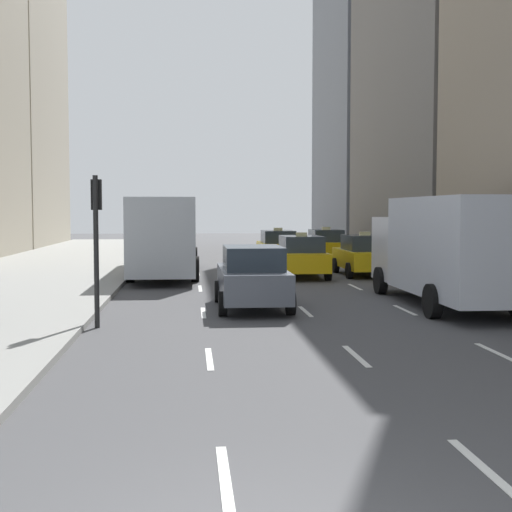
# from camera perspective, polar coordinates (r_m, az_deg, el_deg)

# --- Properties ---
(sidewalk_left) EXTENTS (8.00, 66.00, 0.15)m
(sidewalk_left) POSITION_cam_1_polar(r_m,az_deg,el_deg) (32.96, -16.58, -1.18)
(sidewalk_left) COLOR gray
(sidewalk_left) RESTS_ON ground
(lane_markings) EXTENTS (5.72, 56.00, 0.01)m
(lane_markings) POSITION_cam_1_polar(r_m,az_deg,el_deg) (28.51, 1.06, -1.90)
(lane_markings) COLOR white
(lane_markings) RESTS_ON ground
(taxi_lead) EXTENTS (2.02, 4.40, 1.87)m
(taxi_lead) POSITION_cam_1_polar(r_m,az_deg,el_deg) (30.61, 8.60, 0.09)
(taxi_lead) COLOR yellow
(taxi_lead) RESTS_ON ground
(taxi_second) EXTENTS (2.02, 4.40, 1.87)m
(taxi_second) POSITION_cam_1_polar(r_m,az_deg,el_deg) (37.14, 1.74, 0.75)
(taxi_second) COLOR yellow
(taxi_second) RESTS_ON ground
(taxi_third) EXTENTS (2.02, 4.40, 1.87)m
(taxi_third) POSITION_cam_1_polar(r_m,az_deg,el_deg) (39.00, 5.56, 0.88)
(taxi_third) COLOR yellow
(taxi_third) RESTS_ON ground
(taxi_fourth) EXTENTS (2.02, 4.40, 1.87)m
(taxi_fourth) POSITION_cam_1_polar(r_m,az_deg,el_deg) (29.46, 3.59, -0.02)
(taxi_fourth) COLOR yellow
(taxi_fourth) RESTS_ON ground
(sedan_black_near) EXTENTS (2.02, 4.54, 1.78)m
(sedan_black_near) POSITION_cam_1_polar(r_m,az_deg,el_deg) (20.09, -0.29, -1.68)
(sedan_black_near) COLOR #565B66
(sedan_black_near) RESTS_ON ground
(city_bus) EXTENTS (2.80, 11.61, 3.25)m
(city_bus) POSITION_cam_1_polar(r_m,az_deg,el_deg) (30.96, -7.28, 1.82)
(city_bus) COLOR #B7BCC1
(city_bus) RESTS_ON ground
(box_truck) EXTENTS (2.58, 8.40, 3.15)m
(box_truck) POSITION_cam_1_polar(r_m,az_deg,el_deg) (21.16, 15.02, 0.65)
(box_truck) COLOR silver
(box_truck) RESTS_ON ground
(traffic_light_pole) EXTENTS (0.24, 0.42, 3.60)m
(traffic_light_pole) POSITION_cam_1_polar(r_m,az_deg,el_deg) (17.25, -12.65, 2.36)
(traffic_light_pole) COLOR black
(traffic_light_pole) RESTS_ON ground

